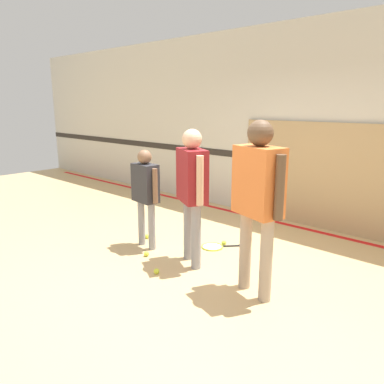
{
  "coord_description": "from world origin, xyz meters",
  "views": [
    {
      "loc": [
        2.68,
        -3.12,
        1.95
      ],
      "look_at": [
        -0.25,
        0.09,
        0.91
      ],
      "focal_mm": 35.0,
      "sensor_mm": 36.0,
      "label": 1
    }
  ],
  "objects": [
    {
      "name": "person_student_right",
      "position": [
        0.75,
        -0.04,
        1.11
      ],
      "size": [
        0.66,
        0.41,
        1.8
      ],
      "rotation": [
        0.0,
        0.0,
        2.84
      ],
      "color": "tan",
      "rests_on": "ground_plane"
    },
    {
      "name": "tennis_ball_stray_left",
      "position": [
        -1.32,
        0.27,
        0.03
      ],
      "size": [
        0.07,
        0.07,
        0.07
      ],
      "primitive_type": "sphere",
      "color": "#CCE038",
      "rests_on": "ground_plane"
    },
    {
      "name": "wall_back",
      "position": [
        0.0,
        2.53,
        1.6
      ],
      "size": [
        16.0,
        0.07,
        3.2
      ],
      "color": "beige",
      "rests_on": "ground_plane"
    },
    {
      "name": "ground_plane",
      "position": [
        0.0,
        0.0,
        0.0
      ],
      "size": [
        16.0,
        16.0,
        0.0
      ],
      "primitive_type": "plane",
      "color": "tan"
    },
    {
      "name": "tennis_ball_by_spare_racket",
      "position": [
        -0.32,
        0.83,
        0.03
      ],
      "size": [
        0.07,
        0.07,
        0.07
      ],
      "primitive_type": "sphere",
      "color": "#CCE038",
      "rests_on": "ground_plane"
    },
    {
      "name": "person_instructor",
      "position": [
        -0.25,
        0.09,
        1.03
      ],
      "size": [
        0.56,
        0.45,
        1.66
      ],
      "rotation": [
        0.0,
        0.0,
        -0.5
      ],
      "color": "gray",
      "rests_on": "ground_plane"
    },
    {
      "name": "tennis_ball_stray_right",
      "position": [
        -0.83,
        -0.16,
        0.03
      ],
      "size": [
        0.07,
        0.07,
        0.07
      ],
      "primitive_type": "sphere",
      "color": "#CCE038",
      "rests_on": "ground_plane"
    },
    {
      "name": "person_student_left",
      "position": [
        -1.08,
        0.07,
        0.84
      ],
      "size": [
        0.51,
        0.25,
        1.35
      ],
      "rotation": [
        0.0,
        0.0,
        -0.11
      ],
      "color": "gray",
      "rests_on": "ground_plane"
    },
    {
      "name": "floor_stripe",
      "position": [
        0.0,
        2.26,
        0.0
      ],
      "size": [
        14.4,
        0.1,
        0.01
      ],
      "color": "red",
      "rests_on": "ground_plane"
    },
    {
      "name": "tennis_ball_near_instructor",
      "position": [
        -0.35,
        -0.42,
        0.03
      ],
      "size": [
        0.07,
        0.07,
        0.07
      ],
      "primitive_type": "sphere",
      "color": "#CCE038",
      "rests_on": "ground_plane"
    },
    {
      "name": "racket_spare_on_floor",
      "position": [
        -0.38,
        0.67,
        0.01
      ],
      "size": [
        0.49,
        0.52,
        0.03
      ],
      "rotation": [
        0.0,
        0.0,
        0.84
      ],
      "color": "#C6D838",
      "rests_on": "ground_plane"
    },
    {
      "name": "wall_panel",
      "position": [
        0.41,
        2.47,
        0.83
      ],
      "size": [
        2.95,
        0.05,
        1.67
      ],
      "color": "tan",
      "rests_on": "ground_plane"
    }
  ]
}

